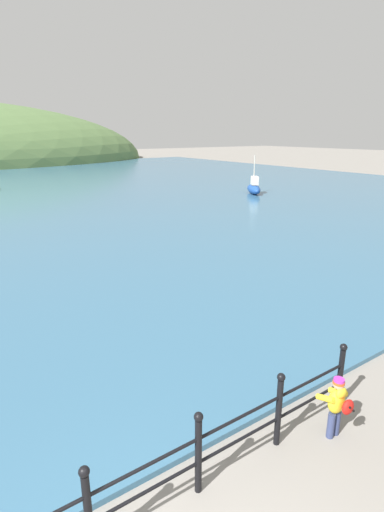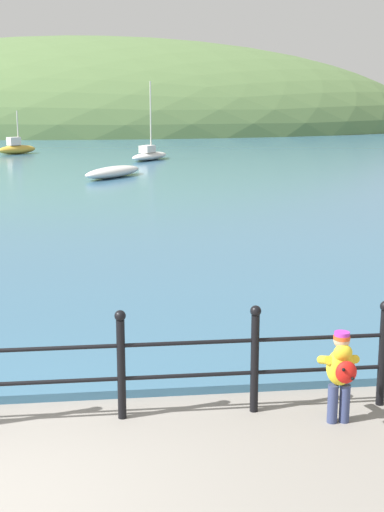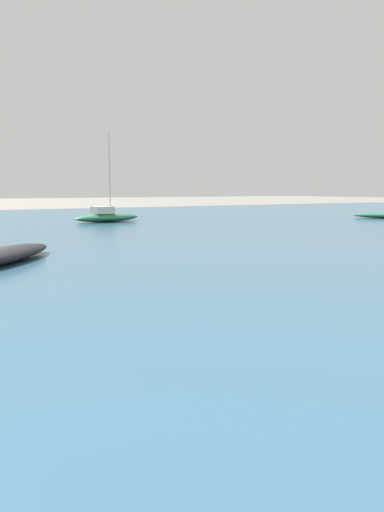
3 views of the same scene
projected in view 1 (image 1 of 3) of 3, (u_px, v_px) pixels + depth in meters
name	position (u px, v px, depth m)	size (l,w,h in m)	color
iron_railing	(88.00, 510.00, 4.22)	(8.76, 0.12, 1.21)	black
child_in_coat	(337.00, 403.00, 5.94)	(0.38, 0.53, 1.00)	navy
boat_far_left	(254.00, 188.00, 29.37)	(2.08, 2.67, 2.77)	#1E4793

